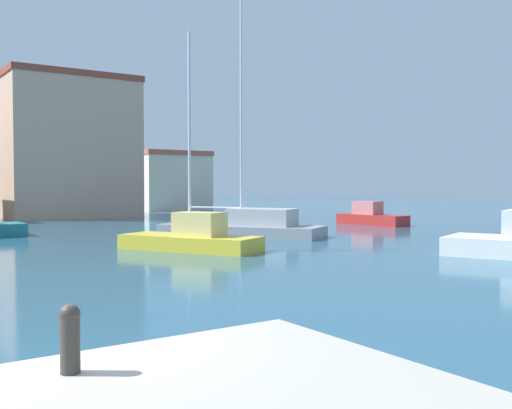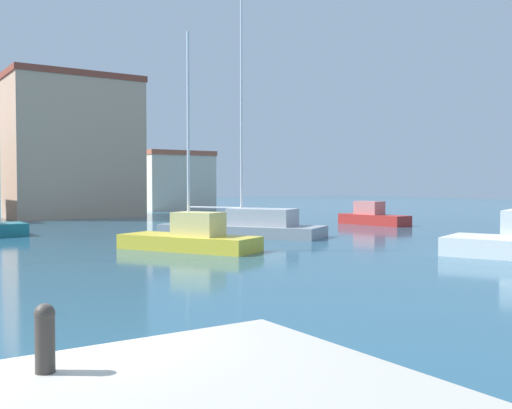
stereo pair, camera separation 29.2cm
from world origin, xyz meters
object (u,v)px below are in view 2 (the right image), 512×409
(mooring_bollard, at_px, (45,335))
(motorboat_red_behind_lamppost, at_px, (373,217))
(sailboat_yellow_distant_north, at_px, (191,237))
(sailboat_grey_center_channel, at_px, (247,225))

(mooring_bollard, height_order, motorboat_red_behind_lamppost, mooring_bollard)
(mooring_bollard, relative_size, motorboat_red_behind_lamppost, 0.12)
(motorboat_red_behind_lamppost, height_order, sailboat_yellow_distant_north, sailboat_yellow_distant_north)
(mooring_bollard, bearing_deg, motorboat_red_behind_lamppost, 40.21)
(mooring_bollard, xyz_separation_m, sailboat_grey_center_channel, (15.48, 20.39, -0.78))
(sailboat_yellow_distant_north, bearing_deg, sailboat_grey_center_channel, 37.28)
(sailboat_grey_center_channel, bearing_deg, motorboat_red_behind_lamppost, 12.75)
(mooring_bollard, distance_m, sailboat_grey_center_channel, 25.61)
(sailboat_grey_center_channel, distance_m, motorboat_red_behind_lamppost, 12.10)
(mooring_bollard, distance_m, sailboat_yellow_distant_north, 19.03)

